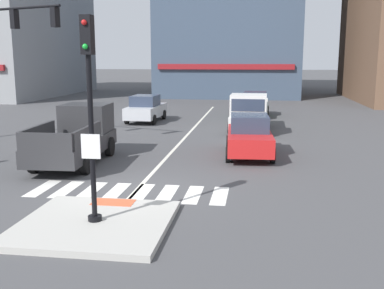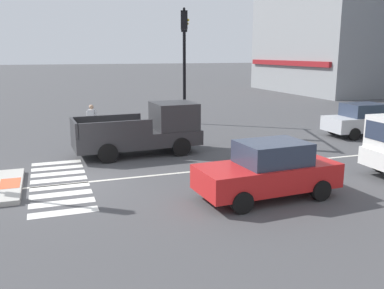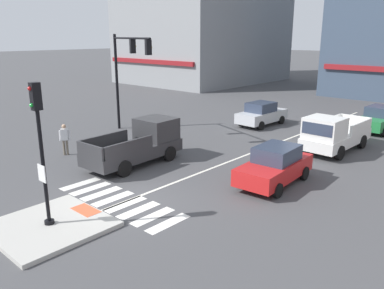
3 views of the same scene
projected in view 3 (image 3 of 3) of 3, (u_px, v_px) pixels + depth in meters
ground_plane at (125, 199)px, 15.06m from camera, size 300.00×300.00×0.00m
traffic_island at (50, 226)px, 12.83m from camera, size 3.45×3.46×0.15m
tactile_pad_front at (86, 210)px, 13.79m from camera, size 1.10×0.60×0.01m
signal_pole at (40, 142)px, 12.04m from camera, size 0.44×0.38×4.64m
crosswalk_stripe_a at (80, 184)px, 16.61m from camera, size 0.44×1.80×0.01m
crosswalk_stripe_b at (91, 189)px, 16.11m from camera, size 0.44×1.80×0.01m
crosswalk_stripe_c at (101, 193)px, 15.62m from camera, size 0.44×1.80×0.01m
crosswalk_stripe_d at (113, 199)px, 15.12m from camera, size 0.44×1.80×0.01m
crosswalk_stripe_e at (125, 204)px, 14.62m from camera, size 0.44×1.80×0.01m
crosswalk_stripe_f at (139, 210)px, 14.13m from camera, size 0.44×1.80×0.01m
crosswalk_stripe_g at (153, 216)px, 13.63m from camera, size 0.44×1.80×0.01m
crosswalk_stripe_h at (168, 223)px, 13.13m from camera, size 0.44×1.80×0.01m
lane_centre_line at (266, 147)px, 22.07m from camera, size 0.14×28.00×0.01m
traffic_light_mast at (126, 65)px, 23.80m from camera, size 5.56×2.00×6.23m
building_far_block at (204, 13)px, 52.24m from camera, size 16.35×20.49×18.08m
car_green_eastbound_distant at (379, 119)px, 25.69m from camera, size 1.98×4.17×1.64m
car_silver_westbound_distant at (262, 114)px, 27.28m from camera, size 1.95×4.15×1.64m
car_red_eastbound_mid at (275, 165)px, 16.48m from camera, size 2.02×4.19×1.64m
pickup_truck_charcoal_westbound_near at (141, 144)px, 19.20m from camera, size 2.23×5.18×2.08m
pickup_truck_white_eastbound_far at (333, 135)px, 20.93m from camera, size 2.16×5.15×2.08m
pedestrian_at_curb_left at (65, 137)px, 20.41m from camera, size 0.39×0.45×1.67m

